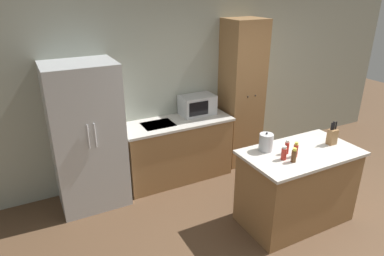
# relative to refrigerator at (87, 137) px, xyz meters

# --- Properties ---
(ground_plane) EXTENTS (14.00, 14.00, 0.00)m
(ground_plane) POSITION_rel_refrigerator_xyz_m (2.11, -1.96, -0.95)
(ground_plane) COLOR brown
(wall_back) EXTENTS (7.20, 0.06, 2.60)m
(wall_back) POSITION_rel_refrigerator_xyz_m (2.11, 0.37, 0.35)
(wall_back) COLOR #9EA393
(wall_back) RESTS_ON ground_plane
(refrigerator) EXTENTS (0.86, 0.70, 1.90)m
(refrigerator) POSITION_rel_refrigerator_xyz_m (0.00, 0.00, 0.00)
(refrigerator) COLOR #B7BABC
(refrigerator) RESTS_ON ground_plane
(back_counter) EXTENTS (1.62, 0.63, 0.92)m
(back_counter) POSITION_rel_refrigerator_xyz_m (1.27, 0.04, -0.49)
(back_counter) COLOR olive
(back_counter) RESTS_ON ground_plane
(pantry_cabinet) EXTENTS (0.57, 0.53, 2.29)m
(pantry_cabinet) POSITION_rel_refrigerator_xyz_m (2.42, 0.09, 0.19)
(pantry_cabinet) COLOR olive
(pantry_cabinet) RESTS_ON ground_plane
(kitchen_island) EXTENTS (1.38, 0.78, 0.95)m
(kitchen_island) POSITION_rel_refrigerator_xyz_m (2.12, -1.56, -0.47)
(kitchen_island) COLOR olive
(kitchen_island) RESTS_ON ground_plane
(microwave) EXTENTS (0.51, 0.33, 0.29)m
(microwave) POSITION_rel_refrigerator_xyz_m (1.67, 0.15, 0.12)
(microwave) COLOR #B2B5B7
(microwave) RESTS_ON back_counter
(knife_block) EXTENTS (0.10, 0.08, 0.30)m
(knife_block) POSITION_rel_refrigerator_xyz_m (2.59, -1.57, 0.10)
(knife_block) COLOR olive
(knife_block) RESTS_ON kitchen_island
(spice_bottle_tall_dark) EXTENTS (0.06, 0.06, 0.16)m
(spice_bottle_tall_dark) POSITION_rel_refrigerator_xyz_m (1.81, -1.61, 0.07)
(spice_bottle_tall_dark) COLOR #B2281E
(spice_bottle_tall_dark) RESTS_ON kitchen_island
(spice_bottle_short_red) EXTENTS (0.05, 0.05, 0.17)m
(spice_bottle_short_red) POSITION_rel_refrigerator_xyz_m (1.93, -1.51, 0.08)
(spice_bottle_short_red) COLOR #B2281E
(spice_bottle_short_red) RESTS_ON kitchen_island
(spice_bottle_amber_oil) EXTENTS (0.05, 0.05, 0.18)m
(spice_bottle_amber_oil) POSITION_rel_refrigerator_xyz_m (1.97, -1.62, 0.08)
(spice_bottle_amber_oil) COLOR #B2281E
(spice_bottle_amber_oil) RESTS_ON kitchen_island
(spice_bottle_green_herb) EXTENTS (0.06, 0.06, 0.16)m
(spice_bottle_green_herb) POSITION_rel_refrigerator_xyz_m (1.86, -1.70, 0.08)
(spice_bottle_green_herb) COLOR #563319
(spice_bottle_green_herb) RESTS_ON kitchen_island
(kettle) EXTENTS (0.16, 0.16, 0.23)m
(kettle) POSITION_rel_refrigerator_xyz_m (1.77, -1.34, 0.10)
(kettle) COLOR #B2B5B7
(kettle) RESTS_ON kitchen_island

